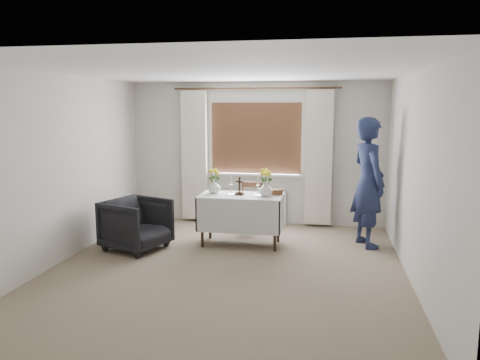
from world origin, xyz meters
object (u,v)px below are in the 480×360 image
altar_table (241,220)px  person (368,182)px  wooden_chair (250,207)px  flower_vase_left (214,187)px  wooden_cross (239,186)px  armchair (136,224)px  flower_vase_right (266,189)px

altar_table → person: bearing=8.9°
wooden_chair → flower_vase_left: bearing=-118.1°
person → wooden_cross: size_ratio=7.14×
wooden_chair → armchair: wooden_chair is taller
person → wooden_cross: bearing=75.4°
wooden_chair → person: (1.85, -0.47, 0.55)m
person → flower_vase_right: person is taller
altar_table → wooden_cross: wooden_cross is taller
wooden_chair → armchair: bearing=-134.6°
armchair → wooden_cross: size_ratio=3.04×
altar_table → wooden_chair: 0.76m
flower_vase_left → wooden_chair: bearing=57.4°
altar_table → wooden_chair: (0.01, 0.76, 0.03)m
wooden_chair → person: bearing=-9.7°
wooden_chair → armchair: (-1.47, -1.27, -0.04)m
wooden_chair → flower_vase_right: bearing=-60.6°
armchair → flower_vase_right: flower_vase_right is taller
altar_table → armchair: (-1.46, -0.51, -0.01)m
wooden_cross → person: bearing=23.5°
armchair → wooden_chair: bearing=-29.2°
altar_table → flower_vase_right: (0.38, -0.03, 0.49)m
wooden_chair → flower_vase_left: 0.93m
altar_table → wooden_chair: bearing=89.5°
flower_vase_right → altar_table: bearing=174.8°
armchair → flower_vase_right: size_ratio=3.79×
wooden_chair → flower_vase_left: (-0.44, -0.68, 0.45)m
armchair → person: size_ratio=0.43×
person → wooden_cross: person is taller
wooden_chair → armchair: 1.94m
altar_table → person: (1.86, 0.29, 0.58)m
armchair → person: bearing=-56.5°
wooden_chair → flower_vase_right: size_ratio=3.81×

